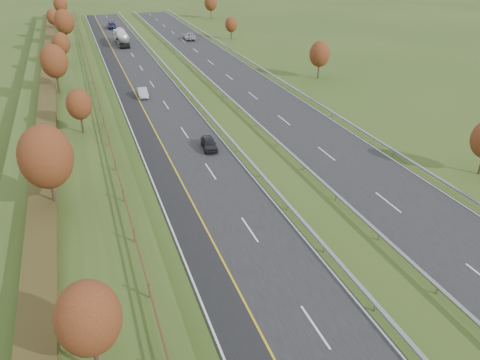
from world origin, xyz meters
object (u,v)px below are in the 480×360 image
(car_silver_mid, at_px, (143,93))
(car_oncoming, at_px, (189,36))
(car_dark_near, at_px, (209,143))
(car_small_far, at_px, (112,26))
(road_tanker, at_px, (122,37))

(car_silver_mid, height_order, car_oncoming, car_oncoming)
(car_dark_near, relative_size, car_silver_mid, 0.98)
(car_silver_mid, bearing_deg, car_small_far, 90.25)
(car_small_far, distance_m, car_oncoming, 28.13)
(car_dark_near, bearing_deg, car_small_far, 97.43)
(car_oncoming, bearing_deg, car_small_far, -48.14)
(car_dark_near, bearing_deg, road_tanker, 97.92)
(road_tanker, distance_m, car_oncoming, 16.48)
(road_tanker, bearing_deg, car_silver_mid, -92.58)
(car_silver_mid, distance_m, car_small_far, 66.76)
(car_dark_near, bearing_deg, car_oncoming, 84.09)
(road_tanker, bearing_deg, car_dark_near, -88.12)
(road_tanker, bearing_deg, car_oncoming, 2.56)
(car_dark_near, relative_size, car_small_far, 0.73)
(road_tanker, distance_m, car_small_far, 23.59)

